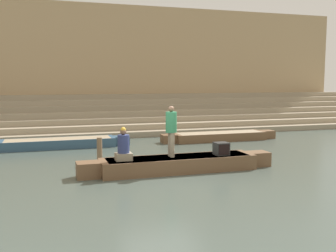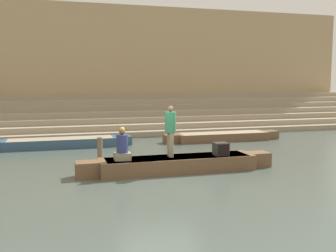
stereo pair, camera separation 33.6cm
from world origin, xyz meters
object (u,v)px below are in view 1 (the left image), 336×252
(person_standing, at_px, (171,128))
(person_rowing, at_px, (123,147))
(tv_set, at_px, (221,149))
(rowboat_main, at_px, (179,163))
(mooring_post, at_px, (100,151))
(moored_boat_distant, at_px, (59,143))
(moored_boat_shore, at_px, (220,136))

(person_standing, height_order, person_rowing, person_standing)
(person_standing, xyz_separation_m, tv_set, (1.74, -0.22, -0.76))
(rowboat_main, distance_m, tv_set, 1.57)
(rowboat_main, bearing_deg, person_standing, 166.12)
(person_standing, height_order, mooring_post, person_standing)
(mooring_post, bearing_deg, person_standing, -43.13)
(person_rowing, height_order, moored_boat_distant, person_rowing)
(moored_boat_distant, bearing_deg, rowboat_main, -53.54)
(moored_boat_shore, bearing_deg, tv_set, -116.48)
(mooring_post, bearing_deg, moored_boat_shore, 29.97)
(moored_boat_shore, height_order, moored_boat_distant, same)
(mooring_post, bearing_deg, person_rowing, -77.25)
(moored_boat_distant, relative_size, mooring_post, 6.73)
(tv_set, distance_m, moored_boat_distant, 8.08)
(moored_boat_distant, bearing_deg, person_standing, -54.95)
(person_standing, distance_m, person_rowing, 1.74)
(moored_boat_distant, xyz_separation_m, mooring_post, (1.31, -3.99, 0.26))
(moored_boat_shore, distance_m, moored_boat_distant, 7.91)
(tv_set, bearing_deg, rowboat_main, 178.31)
(person_standing, distance_m, moored_boat_shore, 7.42)
(rowboat_main, height_order, tv_set, tv_set)
(moored_boat_shore, bearing_deg, person_rowing, -137.88)
(person_rowing, bearing_deg, rowboat_main, 16.43)
(moored_boat_distant, bearing_deg, moored_boat_shore, 3.81)
(person_standing, relative_size, mooring_post, 1.77)
(rowboat_main, height_order, moored_boat_shore, rowboat_main)
(person_rowing, relative_size, tv_set, 2.28)
(person_standing, height_order, tv_set, person_standing)
(moored_boat_shore, xyz_separation_m, moored_boat_distant, (-7.91, 0.19, -0.00))
(moored_boat_shore, bearing_deg, moored_boat_distant, 176.68)
(mooring_post, bearing_deg, moored_boat_distant, 108.25)
(rowboat_main, relative_size, moored_boat_shore, 1.10)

